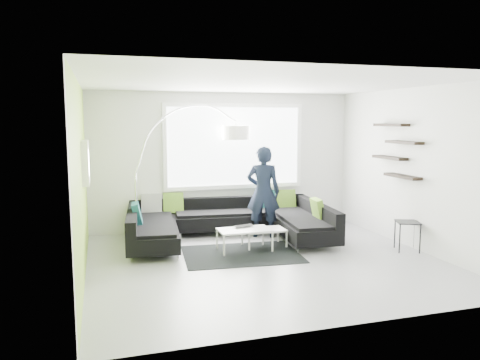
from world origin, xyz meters
name	(u,v)px	position (x,y,z in m)	size (l,w,h in m)	color
ground	(265,261)	(0.00, 0.00, 0.00)	(5.50, 5.50, 0.00)	gray
room_shell	(264,147)	(0.04, 0.21, 1.81)	(5.54, 5.04, 2.82)	silver
sectional_sofa	(228,223)	(-0.24, 1.34, 0.34)	(3.82, 2.58, 0.78)	black
rug	(241,254)	(-0.26, 0.46, 0.01)	(1.92, 1.40, 0.01)	black
coffee_table	(255,238)	(0.07, 0.74, 0.19)	(1.16, 0.67, 0.38)	silver
arc_lamp	(135,174)	(-1.87, 1.82, 1.27)	(2.38, 0.84, 2.54)	white
side_table	(407,236)	(2.54, -0.14, 0.26)	(0.37, 0.37, 0.51)	black
person	(263,192)	(0.49, 1.50, 0.87)	(0.75, 0.64, 1.75)	black
laptop	(245,227)	(-0.10, 0.77, 0.39)	(0.40, 0.30, 0.03)	black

